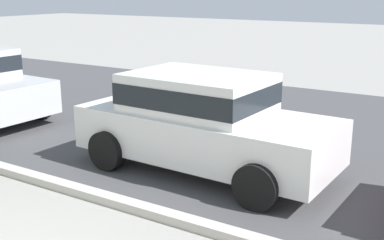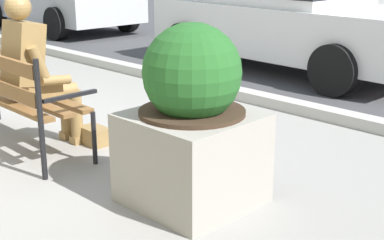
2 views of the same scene
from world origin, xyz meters
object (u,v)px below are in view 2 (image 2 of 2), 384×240
at_px(parked_car_white, 287,12).
at_px(concrete_planter, 192,123).
at_px(bronze_statue_seated, 41,75).
at_px(park_bench, 5,88).

bearing_deg(parked_car_white, concrete_planter, -62.06).
distance_m(bronze_statue_seated, parked_car_white, 4.38).
distance_m(bronze_statue_seated, concrete_planter, 1.71).
xyz_separation_m(park_bench, concrete_planter, (1.96, 0.36, 0.03)).
height_order(park_bench, bronze_statue_seated, bronze_statue_seated).
bearing_deg(bronze_statue_seated, concrete_planter, 4.86).
xyz_separation_m(concrete_planter, parked_car_white, (-2.23, 4.20, 0.26)).
bearing_deg(park_bench, bronze_statue_seated, 39.09).
relative_size(park_bench, bronze_statue_seated, 1.32).
xyz_separation_m(park_bench, bronze_statue_seated, (0.26, 0.21, 0.12)).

